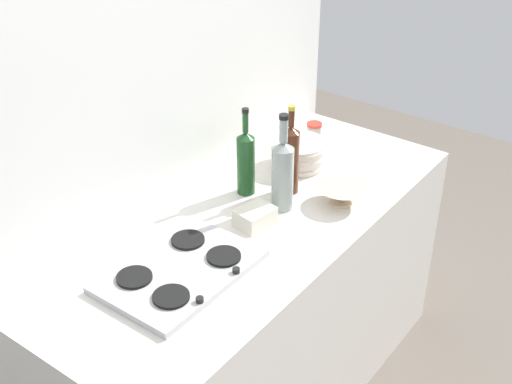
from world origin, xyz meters
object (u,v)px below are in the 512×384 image
Objects in this scene: stovetop_hob at (180,270)px; wine_bottle_mid_right at (290,158)px; wine_bottle_mid_left at (283,173)px; mixing_bowl at (342,194)px; butter_dish at (255,216)px; plate_stack at (298,154)px; wine_bottle_leftmost at (246,161)px; condiment_jar_front at (314,132)px.

wine_bottle_mid_right is at bearing 0.84° from stovetop_hob.
wine_bottle_mid_left is at bearing -158.75° from wine_bottle_mid_right.
butter_dish is at bearing 150.12° from mixing_bowl.
plate_stack is 0.65× the size of wine_bottle_leftmost.
stovetop_hob is at bearing 163.85° from mixing_bowl.
condiment_jar_front is at bearing 2.86° from wine_bottle_leftmost.
wine_bottle_mid_left is 0.58m from condiment_jar_front.
stovetop_hob is 0.83m from plate_stack.
wine_bottle_leftmost is 0.17m from wine_bottle_mid_right.
wine_bottle_mid_right is 2.71× the size of butter_dish.
wine_bottle_mid_left is 0.19m from butter_dish.
mixing_bowl is at bearing -116.46° from plate_stack.
butter_dish is at bearing -164.77° from condiment_jar_front.
stovetop_hob is 0.56m from wine_bottle_leftmost.
wine_bottle_mid_left reaches higher than plate_stack.
plate_stack is at bearing 14.46° from butter_dish.
plate_stack reaches higher than stovetop_hob.
wine_bottle_leftmost is 4.25× the size of condiment_jar_front.
butter_dish reaches higher than stovetop_hob.
wine_bottle_mid_right is 0.29m from butter_dish.
wine_bottle_leftmost is at bearing 114.10° from mixing_bowl.
mixing_bowl is at bearing -65.90° from wine_bottle_leftmost.
wine_bottle_leftmost reaches higher than plate_stack.
plate_stack is at bearing 24.55° from wine_bottle_mid_right.
condiment_jar_front is at bearing 16.73° from plate_stack.
condiment_jar_front is at bearing 20.38° from wine_bottle_mid_right.
condiment_jar_front reaches higher than stovetop_hob.
wine_bottle_mid_left reaches higher than mixing_bowl.
stovetop_hob is at bearing 176.10° from wine_bottle_mid_left.
wine_bottle_mid_right is at bearing -50.84° from wine_bottle_leftmost.
plate_stack is 0.23m from wine_bottle_mid_right.
condiment_jar_front is (0.68, 0.19, 0.01)m from butter_dish.
butter_dish is at bearing -165.54° from plate_stack.
wine_bottle_leftmost is 2.66× the size of butter_dish.
wine_bottle_leftmost is 1.86× the size of mixing_bowl.
wine_bottle_mid_right is at bearing 21.25° from wine_bottle_mid_left.
butter_dish is 0.71m from condiment_jar_front.
wine_bottle_leftmost is 0.38m from mixing_bowl.
wine_bottle_mid_right reaches higher than wine_bottle_leftmost.
wine_bottle_mid_right is at bearing 102.21° from mixing_bowl.
butter_dish is (-0.31, 0.18, -0.01)m from mixing_bowl.
plate_stack is 0.35m from wine_bottle_mid_left.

